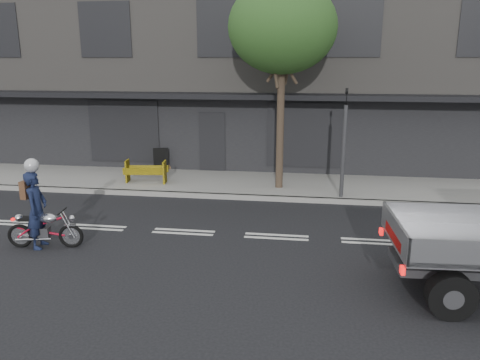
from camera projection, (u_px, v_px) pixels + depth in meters
The scene contains 10 objects.
ground at pixel (184, 232), 12.08m from camera, with size 80.00×80.00×0.00m, color black.
sidewalk at pixel (218, 183), 16.56m from camera, with size 32.00×3.20×0.15m, color gray.
kerb at pixel (208, 196), 15.03m from camera, with size 32.00×0.20×0.15m, color gray.
building_main at pixel (243, 67), 21.91m from camera, with size 26.00×10.00×8.00m, color slate.
street_tree at pixel (282, 28), 14.48m from camera, with size 3.40×3.40×6.74m.
traffic_light_pole at pixel (344, 150), 14.30m from camera, with size 0.12×0.12×3.50m.
motorcycle at pixel (45, 228), 10.99m from camera, with size 1.79×0.52×0.92m.
rider at pixel (37, 210), 10.90m from camera, with size 0.67×0.44×1.84m, color #151D3B.
construction_barrier at pixel (144, 172), 16.09m from camera, with size 1.45×0.58×0.81m, color yellow, non-canonical shape.
sandwich_board at pixel (161, 159), 18.02m from camera, with size 0.57×0.38×0.90m, color black, non-canonical shape.
Camera 1 is at (3.05, -11.04, 4.32)m, focal length 35.00 mm.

